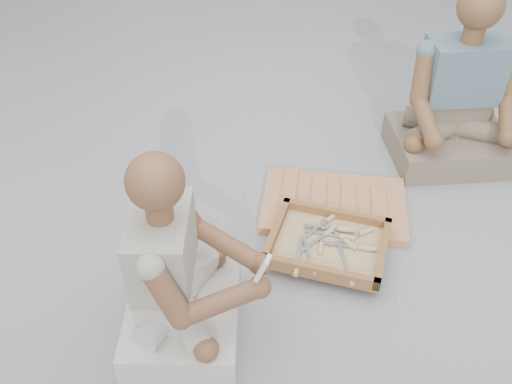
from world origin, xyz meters
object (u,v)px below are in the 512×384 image
at_px(craftsman, 178,278).
at_px(tool_tray, 328,244).
at_px(carved_panel, 334,205).
at_px(companion, 457,106).

bearing_deg(craftsman, tool_tray, 123.79).
distance_m(carved_panel, tool_tray, 0.31).
height_order(carved_panel, craftsman, craftsman).
distance_m(carved_panel, craftsman, 0.96).
bearing_deg(carved_panel, companion, 55.59).
distance_m(tool_tray, companion, 1.04).
xyz_separation_m(craftsman, companion, (0.78, 1.50, 0.03)).
distance_m(tool_tray, craftsman, 0.72).
bearing_deg(craftsman, carved_panel, 137.36).
relative_size(tool_tray, craftsman, 0.64).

